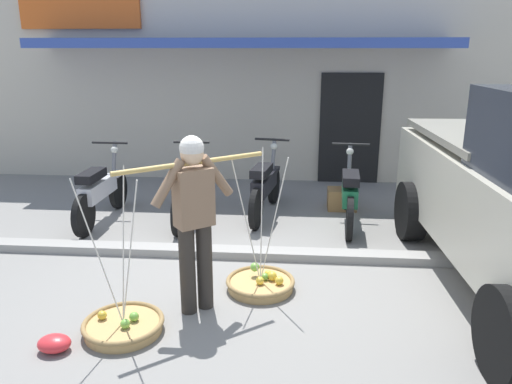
{
  "coord_description": "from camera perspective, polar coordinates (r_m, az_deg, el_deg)",
  "views": [
    {
      "loc": [
        0.77,
        -4.77,
        2.44
      ],
      "look_at": [
        0.33,
        0.6,
        0.85
      ],
      "focal_mm": 34.61,
      "sensor_mm": 36.0,
      "label": 1
    }
  ],
  "objects": [
    {
      "name": "fruit_basket_left_side",
      "position": [
        4.68,
        -15.08,
        -14.59
      ],
      "size": [
        0.72,
        0.72,
        1.45
      ],
      "color": "tan",
      "rests_on": "ground"
    },
    {
      "name": "fruit_basket_right_side",
      "position": [
        5.23,
        0.55,
        -10.43
      ],
      "size": [
        0.72,
        0.72,
        1.45
      ],
      "color": "tan",
      "rests_on": "ground"
    },
    {
      "name": "motorcycle_end_of_row",
      "position": [
        7.05,
        10.72,
        -0.22
      ],
      "size": [
        0.54,
        1.82,
        1.09
      ],
      "color": "black",
      "rests_on": "ground"
    },
    {
      "name": "wooden_crate",
      "position": [
        7.8,
        9.89,
        -0.8
      ],
      "size": [
        0.44,
        0.36,
        0.32
      ],
      "primitive_type": "cube",
      "color": "olive",
      "rests_on": "ground"
    },
    {
      "name": "motorcycle_nearest_shop",
      "position": [
        7.39,
        -17.55,
        0.05
      ],
      "size": [
        0.54,
        1.82,
        1.09
      ],
      "color": "black",
      "rests_on": "ground"
    },
    {
      "name": "ground_plane",
      "position": [
        5.41,
        -4.07,
        -10.4
      ],
      "size": [
        90.0,
        90.0,
        0.0
      ],
      "primitive_type": "plane",
      "color": "gray"
    },
    {
      "name": "plastic_litter_bag",
      "position": [
        4.6,
        -22.29,
        -15.89
      ],
      "size": [
        0.28,
        0.22,
        0.14
      ],
      "primitive_type": "ellipsoid",
      "color": "red",
      "rests_on": "ground"
    },
    {
      "name": "motorcycle_second_in_row",
      "position": [
        7.15,
        -8.02,
        0.15
      ],
      "size": [
        0.54,
        1.82,
        1.09
      ],
      "color": "black",
      "rests_on": "ground"
    },
    {
      "name": "storefront_building",
      "position": [
        11.62,
        -0.11,
        14.76
      ],
      "size": [
        13.0,
        6.0,
        4.2
      ],
      "color": "beige",
      "rests_on": "ground"
    },
    {
      "name": "motorcycle_third_in_row",
      "position": [
        7.31,
        1.06,
        0.67
      ],
      "size": [
        0.54,
        1.81,
        1.09
      ],
      "color": "black",
      "rests_on": "ground"
    },
    {
      "name": "sidewalk_curb",
      "position": [
        6.02,
        -3.07,
        -6.98
      ],
      "size": [
        20.0,
        0.24,
        0.1
      ],
      "primitive_type": "cube",
      "color": "gray",
      "rests_on": "ground"
    },
    {
      "name": "fruit_vendor",
      "position": [
        4.54,
        -7.16,
        -2.48
      ],
      "size": [
        1.18,
        0.94,
        1.7
      ],
      "color": "#2D2823",
      "rests_on": "ground"
    }
  ]
}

